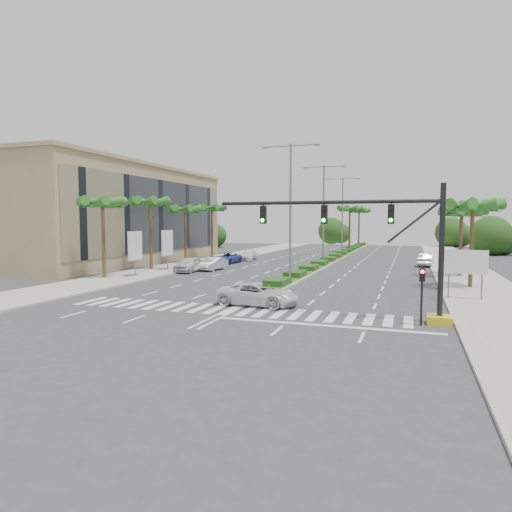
{
  "coord_description": "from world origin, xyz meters",
  "views": [
    {
      "loc": [
        9.99,
        -24.82,
        5.26
      ],
      "look_at": [
        0.4,
        3.45,
        3.0
      ],
      "focal_mm": 32.0,
      "sensor_mm": 36.0,
      "label": 1
    }
  ],
  "objects_px": {
    "car_parked_b": "(213,264)",
    "car_parked_c": "(227,258)",
    "car_parked_a": "(190,264)",
    "car_crossing": "(258,294)",
    "car_right": "(426,260)",
    "car_parked_d": "(249,255)"
  },
  "relations": [
    {
      "from": "car_parked_b",
      "to": "car_parked_c",
      "type": "xyz_separation_m",
      "value": [
        -1.66,
        7.87,
        0.01
      ]
    },
    {
      "from": "car_parked_a",
      "to": "car_crossing",
      "type": "distance_m",
      "value": 20.33
    },
    {
      "from": "car_parked_a",
      "to": "car_right",
      "type": "distance_m",
      "value": 27.74
    },
    {
      "from": "car_parked_a",
      "to": "car_parked_b",
      "type": "relative_size",
      "value": 1.15
    },
    {
      "from": "car_parked_a",
      "to": "car_parked_b",
      "type": "height_order",
      "value": "car_parked_a"
    },
    {
      "from": "car_parked_a",
      "to": "car_parked_b",
      "type": "xyz_separation_m",
      "value": [
        1.66,
        2.37,
        -0.13
      ]
    },
    {
      "from": "car_parked_a",
      "to": "car_crossing",
      "type": "height_order",
      "value": "car_parked_a"
    },
    {
      "from": "car_parked_c",
      "to": "car_parked_d",
      "type": "distance_m",
      "value": 5.53
    },
    {
      "from": "car_parked_a",
      "to": "car_parked_d",
      "type": "xyz_separation_m",
      "value": [
        0.97,
        15.68,
        -0.15
      ]
    },
    {
      "from": "car_parked_c",
      "to": "car_parked_d",
      "type": "xyz_separation_m",
      "value": [
        0.97,
        5.44,
        -0.04
      ]
    },
    {
      "from": "car_right",
      "to": "car_parked_d",
      "type": "bearing_deg",
      "value": 2.91
    },
    {
      "from": "car_parked_d",
      "to": "car_crossing",
      "type": "bearing_deg",
      "value": -75.36
    },
    {
      "from": "car_parked_a",
      "to": "car_parked_b",
      "type": "distance_m",
      "value": 2.89
    },
    {
      "from": "car_parked_d",
      "to": "car_right",
      "type": "distance_m",
      "value": 22.65
    },
    {
      "from": "car_parked_b",
      "to": "car_right",
      "type": "bearing_deg",
      "value": 36.38
    },
    {
      "from": "car_parked_b",
      "to": "car_parked_c",
      "type": "distance_m",
      "value": 8.04
    },
    {
      "from": "car_crossing",
      "to": "car_right",
      "type": "distance_m",
      "value": 32.24
    },
    {
      "from": "car_crossing",
      "to": "car_right",
      "type": "bearing_deg",
      "value": -15.38
    },
    {
      "from": "car_parked_c",
      "to": "car_parked_b",
      "type": "bearing_deg",
      "value": -75.09
    },
    {
      "from": "car_parked_c",
      "to": "car_crossing",
      "type": "relative_size",
      "value": 0.96
    },
    {
      "from": "car_crossing",
      "to": "car_parked_b",
      "type": "bearing_deg",
      "value": 35.72
    },
    {
      "from": "car_parked_d",
      "to": "car_crossing",
      "type": "relative_size",
      "value": 0.87
    }
  ]
}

